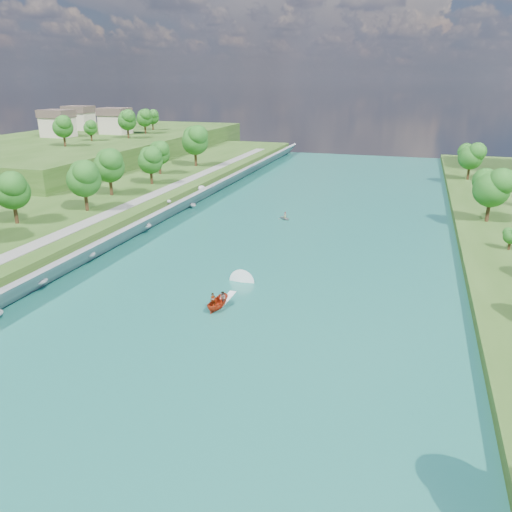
% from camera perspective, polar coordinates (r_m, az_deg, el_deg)
% --- Properties ---
extents(ground, '(260.00, 260.00, 0.00)m').
position_cam_1_polar(ground, '(57.99, -3.88, -7.60)').
color(ground, '#2D5119').
rests_on(ground, ground).
extents(river_water, '(55.00, 240.00, 0.10)m').
position_cam_1_polar(river_water, '(75.32, 1.66, -0.95)').
color(river_water, '#196252').
rests_on(river_water, ground).
extents(berm_west, '(45.00, 240.00, 3.50)m').
position_cam_1_polar(berm_west, '(100.11, -27.04, 3.12)').
color(berm_west, '#2D5119').
rests_on(berm_west, ground).
extents(ridge_west, '(60.00, 120.00, 9.00)m').
position_cam_1_polar(ridge_west, '(176.80, -18.03, 11.51)').
color(ridge_west, '#2D5119').
rests_on(ridge_west, ground).
extents(riprap_bank, '(4.08, 236.00, 4.05)m').
position_cam_1_polar(riprap_bank, '(84.90, -15.41, 1.98)').
color(riprap_bank, slate).
rests_on(riprap_bank, ground).
extents(riverside_path, '(3.00, 200.00, 0.10)m').
position_cam_1_polar(riverside_path, '(88.40, -19.03, 3.48)').
color(riverside_path, gray).
rests_on(riverside_path, berm_west).
extents(ridge_houses, '(29.50, 29.50, 8.40)m').
position_cam_1_polar(ridge_houses, '(183.57, -19.03, 14.45)').
color(ridge_houses, beige).
rests_on(ridge_houses, ridge_west).
extents(trees_ridge, '(12.06, 54.36, 10.14)m').
position_cam_1_polar(trees_ridge, '(166.62, -15.37, 14.51)').
color(trees_ridge, '#1B5516').
rests_on(trees_ridge, ridge_west).
extents(motorboat, '(3.60, 18.90, 2.17)m').
position_cam_1_polar(motorboat, '(62.16, -3.86, -4.85)').
color(motorboat, '#AF290E').
rests_on(motorboat, river_water).
extents(raft, '(3.26, 3.23, 1.52)m').
position_cam_1_polar(raft, '(99.54, 3.33, 4.40)').
color(raft, gray).
rests_on(raft, river_water).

